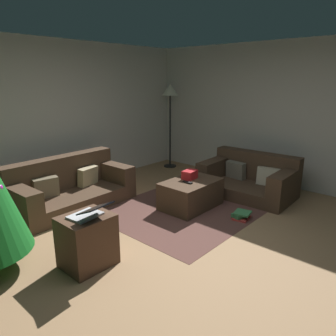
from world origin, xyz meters
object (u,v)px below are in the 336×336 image
object	(u,v)px
laptop	(89,213)
book_stack	(241,215)
side_table	(87,241)
ottoman	(191,194)
gift_box	(190,175)
couch_left	(69,188)
corner_lamp	(170,97)
tv_remote	(188,182)
couch_right	(250,179)

from	to	relation	value
laptop	book_stack	distance (m)	2.30
side_table	book_stack	size ratio (longest dim) A/B	1.98
ottoman	side_table	size ratio (longest dim) A/B	1.64
gift_box	side_table	world-z (taller)	side_table
couch_left	gift_box	world-z (taller)	couch_left
couch_left	corner_lamp	xyz separation A→B (m)	(2.80, 0.36, 1.28)
laptop	corner_lamp	xyz separation A→B (m)	(3.58, 2.07, 0.94)
corner_lamp	side_table	bearing A→B (deg)	-150.81
couch_left	ottoman	size ratio (longest dim) A/B	2.05
tv_remote	laptop	bearing A→B (deg)	-172.81
ottoman	gift_box	xyz separation A→B (m)	(0.07, 0.08, 0.28)
book_stack	tv_remote	bearing A→B (deg)	107.89
book_stack	corner_lamp	bearing A→B (deg)	61.49
ottoman	book_stack	distance (m)	0.84
tv_remote	corner_lamp	size ratio (longest dim) A/B	0.09
corner_lamp	couch_right	bearing A→B (deg)	-100.62
couch_right	gift_box	bearing A→B (deg)	64.33
laptop	gift_box	bearing A→B (deg)	8.90
gift_box	laptop	bearing A→B (deg)	-171.10
side_table	book_stack	bearing A→B (deg)	-16.39
couch_left	couch_right	size ratio (longest dim) A/B	1.23
couch_left	laptop	size ratio (longest dim) A/B	4.37
side_table	book_stack	world-z (taller)	side_table
couch_right	ottoman	size ratio (longest dim) A/B	1.66
couch_right	tv_remote	size ratio (longest dim) A/B	9.68
gift_box	tv_remote	size ratio (longest dim) A/B	1.44
couch_right	side_table	world-z (taller)	couch_right
couch_right	side_table	size ratio (longest dim) A/B	2.72
laptop	side_table	bearing A→B (deg)	96.72
couch_left	side_table	xyz separation A→B (m)	(-0.79, -1.64, -0.00)
tv_remote	corner_lamp	bearing A→B (deg)	48.20
ottoman	couch_left	bearing A→B (deg)	129.94
couch_right	ottoman	xyz separation A→B (m)	(-1.16, 0.39, -0.06)
couch_left	side_table	bearing A→B (deg)	62.53
couch_left	laptop	xyz separation A→B (m)	(-0.78, -1.71, 0.34)
side_table	ottoman	bearing A→B (deg)	5.10
couch_right	book_stack	distance (m)	1.12
corner_lamp	gift_box	bearing A→B (deg)	-130.76
tv_remote	side_table	bearing A→B (deg)	-174.69
book_stack	corner_lamp	size ratio (longest dim) A/B	0.16
laptop	book_stack	xyz separation A→B (m)	(2.15, -0.57, -0.57)
ottoman	gift_box	size ratio (longest dim) A/B	4.05
tv_remote	side_table	world-z (taller)	side_table
couch_right	tv_remote	xyz separation A→B (m)	(-1.27, 0.37, 0.17)
book_stack	couch_left	bearing A→B (deg)	120.91
tv_remote	book_stack	world-z (taller)	tv_remote
gift_box	tv_remote	xyz separation A→B (m)	(-0.19, -0.11, -0.06)
tv_remote	laptop	xyz separation A→B (m)	(-1.89, -0.22, 0.19)
ottoman	corner_lamp	world-z (taller)	corner_lamp
side_table	laptop	distance (m)	0.35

